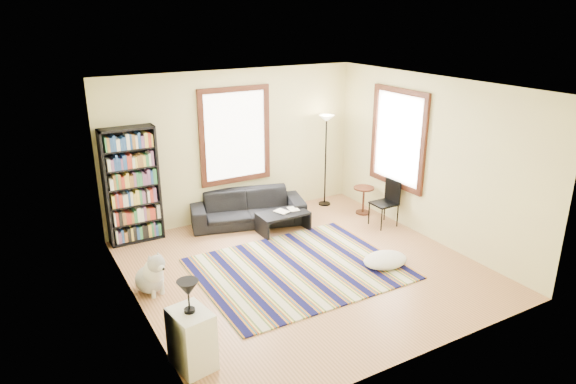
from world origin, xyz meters
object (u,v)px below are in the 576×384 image
coffee_table (283,222)px  bookshelf (132,186)px  floor_cushion (385,260)px  folding_chair (384,204)px  dog (149,272)px  white_cabinet (192,339)px  side_table (363,200)px  floor_lamp (326,161)px  sofa (248,208)px

coffee_table → bookshelf: bearing=158.7°
floor_cushion → folding_chair: folding_chair is taller
bookshelf → dog: bearing=-98.8°
bookshelf → white_cabinet: bookshelf is taller
floor_cushion → side_table: bearing=61.4°
floor_lamp → dog: size_ratio=2.97×
sofa → bookshelf: size_ratio=1.05×
floor_cushion → side_table: 2.20m
bookshelf → coffee_table: size_ratio=2.22×
sofa → white_cabinet: size_ratio=2.99×
dog → folding_chair: bearing=-15.1°
coffee_table → white_cabinet: white_cabinet is taller
bookshelf → floor_cushion: size_ratio=2.69×
floor_lamp → white_cabinet: bearing=-139.5°
sofa → side_table: 2.29m
floor_cushion → white_cabinet: white_cabinet is taller
bookshelf → dog: size_ratio=3.19×
bookshelf → dog: 1.97m
sofa → folding_chair: 2.53m
coffee_table → dog: 2.83m
bookshelf → sofa: bearing=-7.7°
coffee_table → floor_cushion: 2.09m
floor_cushion → dog: 3.58m
bookshelf → floor_cushion: (3.14, -2.88, -0.91)m
sofa → bookshelf: bookshelf is taller
coffee_table → white_cabinet: (-2.71, -2.75, 0.17)m
bookshelf → dog: bookshelf is taller
coffee_table → side_table: bearing=-0.7°
floor_lamp → dog: 4.45m
coffee_table → dog: size_ratio=1.44×
floor_lamp → dog: floor_lamp is taller
floor_cushion → white_cabinet: bearing=-166.9°
side_table → folding_chair: folding_chair is taller
bookshelf → folding_chair: (4.14, -1.62, -0.57)m
floor_cushion → floor_lamp: floor_lamp is taller
coffee_table → folding_chair: size_ratio=1.05×
folding_chair → white_cabinet: bearing=-155.8°
coffee_table → dog: (-2.68, -0.90, 0.13)m
bookshelf → floor_lamp: 3.81m
coffee_table → floor_lamp: floor_lamp is taller
dog → bookshelf: bearing=63.4°
white_cabinet → side_table: bearing=21.7°
sofa → dog: 2.77m
bookshelf → coffee_table: bookshelf is taller
folding_chair → white_cabinet: 4.91m
coffee_table → floor_cushion: bearing=-69.1°
sofa → floor_lamp: (1.80, 0.10, 0.62)m
sofa → coffee_table: (0.39, -0.66, -0.13)m
floor_lamp → dog: bearing=-157.9°
folding_chair → white_cabinet: (-4.45, -2.06, -0.08)m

